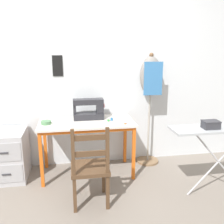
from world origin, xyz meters
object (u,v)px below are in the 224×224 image
(thread_spool_mid_table, at_px, (112,119))
(dress_form, at_px, (150,84))
(fabric_bowl, at_px, (46,122))
(thread_spool_near_machine, at_px, (108,120))
(scissors, at_px, (126,123))
(ironing_board, at_px, (222,131))
(filing_cabinet, at_px, (10,155))
(storage_box, at_px, (211,125))
(wooden_chair, at_px, (90,168))
(sewing_machine, at_px, (90,110))

(thread_spool_mid_table, distance_m, dress_form, 0.75)
(fabric_bowl, distance_m, thread_spool_near_machine, 0.78)
(scissors, bearing_deg, thread_spool_mid_table, 138.63)
(thread_spool_near_machine, height_order, ironing_board, ironing_board)
(thread_spool_mid_table, height_order, ironing_board, ironing_board)
(fabric_bowl, distance_m, dress_form, 1.49)
(filing_cabinet, distance_m, ironing_board, 2.60)
(thread_spool_near_machine, distance_m, storage_box, 1.23)
(thread_spool_mid_table, bearing_deg, filing_cabinet, 177.14)
(thread_spool_near_machine, relative_size, storage_box, 0.21)
(fabric_bowl, relative_size, filing_cabinet, 0.20)
(dress_form, height_order, ironing_board, dress_form)
(thread_spool_near_machine, relative_size, ironing_board, 0.03)
(fabric_bowl, xyz_separation_m, scissors, (1.00, -0.13, -0.02))
(wooden_chair, height_order, dress_form, dress_form)
(scissors, bearing_deg, wooden_chair, -133.99)
(ironing_board, bearing_deg, thread_spool_mid_table, 148.11)
(scissors, distance_m, filing_cabinet, 1.56)
(sewing_machine, distance_m, ironing_board, 1.63)
(thread_spool_near_machine, bearing_deg, ironing_board, -29.84)
(fabric_bowl, relative_size, ironing_board, 0.11)
(sewing_machine, bearing_deg, thread_spool_mid_table, -26.79)
(scissors, relative_size, storage_box, 0.75)
(thread_spool_mid_table, xyz_separation_m, ironing_board, (1.13, -0.70, 0.01))
(fabric_bowl, xyz_separation_m, storage_box, (1.80, -0.71, 0.10))
(thread_spool_mid_table, distance_m, storage_box, 1.21)
(fabric_bowl, distance_m, ironing_board, 2.07)
(fabric_bowl, relative_size, wooden_chair, 0.14)
(scissors, relative_size, filing_cabinet, 0.21)
(fabric_bowl, distance_m, wooden_chair, 0.88)
(wooden_chair, relative_size, filing_cabinet, 1.43)
(dress_form, distance_m, ironing_board, 1.14)
(sewing_machine, relative_size, scissors, 3.04)
(scissors, relative_size, thread_spool_near_machine, 3.55)
(fabric_bowl, bearing_deg, thread_spool_mid_table, 1.21)
(thread_spool_near_machine, height_order, thread_spool_mid_table, thread_spool_mid_table)
(thread_spool_near_machine, relative_size, wooden_chair, 0.04)
(sewing_machine, distance_m, fabric_bowl, 0.59)
(storage_box, bearing_deg, ironing_board, 8.73)
(filing_cabinet, xyz_separation_m, ironing_board, (2.45, -0.77, 0.44))
(dress_form, bearing_deg, sewing_machine, -174.81)
(thread_spool_near_machine, distance_m, dress_form, 0.79)
(thread_spool_mid_table, xyz_separation_m, dress_form, (0.58, 0.21, 0.42))
(scissors, height_order, dress_form, dress_form)
(dress_form, bearing_deg, storage_box, -67.60)
(scissors, distance_m, thread_spool_near_machine, 0.24)
(wooden_chair, bearing_deg, scissors, 46.01)
(sewing_machine, height_order, scissors, sewing_machine)
(dress_form, xyz_separation_m, ironing_board, (0.55, -0.91, -0.41))
(ironing_board, bearing_deg, dress_form, 120.87)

